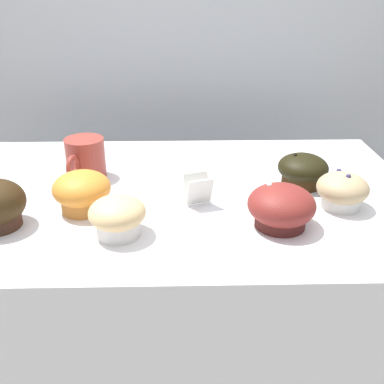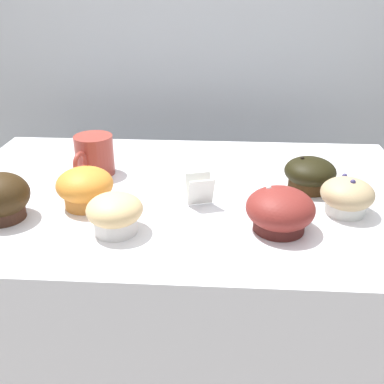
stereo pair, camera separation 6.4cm
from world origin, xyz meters
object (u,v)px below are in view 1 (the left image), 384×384
Objects in this scene: muffin_front_left at (117,216)px; muffin_back_center at (342,191)px; muffin_back_right at (82,191)px; muffin_back_left at (281,207)px; coffee_cup at (85,157)px; muffin_front_right at (303,170)px.

muffin_front_left is 1.00× the size of muffin_back_center.
muffin_back_right is 1.11× the size of muffin_front_left.
coffee_cup is at bearing 149.69° from muffin_back_left.
muffin_back_center reaches higher than muffin_front_left.
muffin_front_right is (0.45, 0.11, -0.01)m from muffin_back_right.
muffin_back_right is 1.03× the size of muffin_front_right.
muffin_front_right is at bearing 64.83° from muffin_back_left.
muffin_front_right is at bearing 13.26° from muffin_back_right.
muffin_front_left is (-0.29, -0.03, -0.00)m from muffin_back_left.
muffin_back_left is 0.15m from muffin_back_center.
muffin_front_right is 0.12m from muffin_back_center.
muffin_back_right is 0.46m from muffin_front_right.
muffin_back_center is (0.13, 0.07, -0.00)m from muffin_back_left.
muffin_back_center reaches higher than muffin_front_right.
muffin_back_left is 0.45m from coffee_cup.
muffin_back_right is at bearing 169.38° from muffin_back_left.
coffee_cup reaches higher than muffin_back_center.
muffin_front_right is at bearing 116.23° from muffin_back_center.
muffin_back_left reaches higher than muffin_front_right.
muffin_back_right is at bearing -179.77° from muffin_back_center.
coffee_cup reaches higher than muffin_front_right.
coffee_cup is (-0.02, 0.16, 0.01)m from muffin_back_right.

